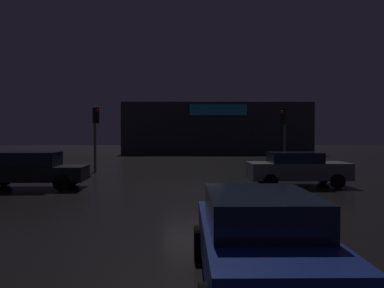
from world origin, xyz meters
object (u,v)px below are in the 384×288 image
(store_building, at_px, (216,128))
(traffic_signal_opposite, at_px, (284,128))
(traffic_signal_main, at_px, (96,127))
(car_far, at_px, (260,238))
(car_near, at_px, (297,168))
(car_crossing, at_px, (31,170))

(store_building, bearing_deg, traffic_signal_opposite, -84.83)
(store_building, xyz_separation_m, traffic_signal_main, (-9.04, -23.90, -0.20))
(traffic_signal_opposite, bearing_deg, car_far, -105.01)
(store_building, bearing_deg, car_far, -93.33)
(traffic_signal_opposite, height_order, car_near, traffic_signal_opposite)
(traffic_signal_main, xyz_separation_m, traffic_signal_opposite, (11.26, -0.60, -0.06))
(car_near, height_order, car_far, car_near)
(store_building, height_order, car_near, store_building)
(car_far, bearing_deg, car_near, 71.64)
(traffic_signal_main, xyz_separation_m, car_near, (10.44, -6.38, -1.95))
(store_building, relative_size, traffic_signal_opposite, 5.76)
(car_crossing, bearing_deg, traffic_signal_opposite, 27.26)
(car_near, relative_size, car_crossing, 0.96)
(traffic_signal_main, height_order, traffic_signal_opposite, traffic_signal_main)
(traffic_signal_main, distance_m, car_near, 12.39)
(traffic_signal_opposite, xyz_separation_m, car_crossing, (-12.42, -6.40, -1.87))
(traffic_signal_opposite, relative_size, car_near, 0.85)
(car_near, distance_m, car_crossing, 11.62)
(store_building, height_order, car_far, store_building)
(store_building, xyz_separation_m, car_far, (-2.43, -41.84, -2.17))
(traffic_signal_opposite, relative_size, car_far, 0.86)
(traffic_signal_opposite, bearing_deg, traffic_signal_main, 176.95)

